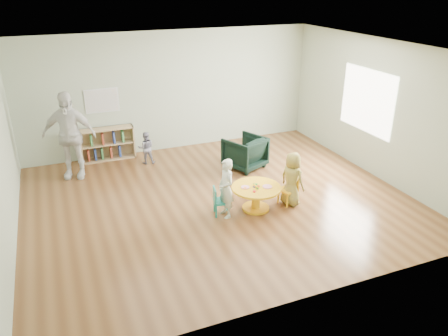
% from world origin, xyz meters
% --- Properties ---
extents(room, '(7.10, 7.00, 2.80)m').
position_xyz_m(room, '(0.01, 0.00, 1.89)').
color(room, brown).
rests_on(room, ground).
extents(activity_table, '(0.89, 0.89, 0.49)m').
position_xyz_m(activity_table, '(0.52, -0.58, 0.31)').
color(activity_table, yellow).
rests_on(activity_table, ground).
extents(kid_chair_left, '(0.33, 0.33, 0.52)m').
position_xyz_m(kid_chair_left, '(-0.17, -0.52, 0.28)').
color(kid_chair_left, '#188878').
rests_on(kid_chair_left, ground).
extents(kid_chair_right, '(0.36, 0.36, 0.55)m').
position_xyz_m(kid_chair_right, '(1.19, -0.60, 0.30)').
color(kid_chair_right, yellow).
rests_on(kid_chair_right, ground).
extents(bookshelf, '(1.20, 0.30, 0.75)m').
position_xyz_m(bookshelf, '(-1.61, 2.86, 0.37)').
color(bookshelf, tan).
rests_on(bookshelf, ground).
extents(alphabet_poster, '(0.74, 0.01, 0.54)m').
position_xyz_m(alphabet_poster, '(-1.60, 2.98, 1.35)').
color(alphabet_poster, white).
rests_on(alphabet_poster, ground).
extents(armchair, '(1.01, 1.02, 0.71)m').
position_xyz_m(armchair, '(1.11, 1.21, 0.35)').
color(armchair, black).
rests_on(armchair, ground).
extents(child_left, '(0.28, 0.41, 1.07)m').
position_xyz_m(child_left, '(-0.08, -0.61, 0.53)').
color(child_left, white).
rests_on(child_left, ground).
extents(child_right, '(0.48, 0.58, 1.02)m').
position_xyz_m(child_right, '(1.20, -0.65, 0.51)').
color(child_right, yellow).
rests_on(child_right, ground).
extents(toddler, '(0.41, 0.35, 0.74)m').
position_xyz_m(toddler, '(-0.84, 2.26, 0.37)').
color(toddler, '#1C1C46').
rests_on(toddler, ground).
extents(adult_caretaker, '(1.16, 0.76, 1.83)m').
position_xyz_m(adult_caretaker, '(-2.42, 2.14, 0.92)').
color(adult_caretaker, silver).
rests_on(adult_caretaker, ground).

